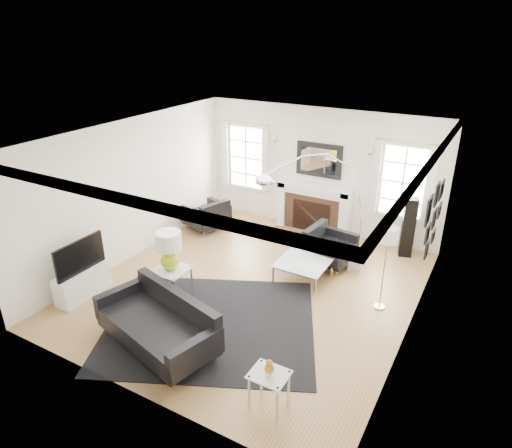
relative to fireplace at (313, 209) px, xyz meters
The scene contains 25 objects.
floor 2.84m from the fireplace, 90.00° to the right, with size 6.00×6.00×0.00m, color #96673F.
back_wall 0.88m from the fireplace, 90.00° to the left, with size 5.50×0.04×2.80m, color silver.
front_wall 5.85m from the fireplace, 90.00° to the right, with size 5.50×0.04×2.80m, color silver.
left_wall 4.01m from the fireplace, 134.58° to the right, with size 0.04×6.00×2.80m, color silver.
right_wall 4.01m from the fireplace, 45.42° to the right, with size 0.04×6.00×2.80m, color silver.
ceiling 3.59m from the fireplace, 90.00° to the right, with size 5.50×6.00×0.02m, color white.
crown_molding 3.55m from the fireplace, 90.00° to the right, with size 5.50×6.00×0.12m, color white.
fireplace is the anchor object (origin of this frame).
mantel_mirror 1.12m from the fireplace, 90.00° to the left, with size 1.05×0.07×0.75m.
window_left 2.07m from the fireplace, behind, with size 1.24×0.15×1.62m.
window_right 2.07m from the fireplace, ahead, with size 1.24×0.15×1.62m.
gallery_wall 3.26m from the fireplace, 28.83° to the right, with size 0.04×1.73×1.29m.
tv_unit 5.12m from the fireplace, 118.55° to the right, with size 0.35×1.00×1.09m.
area_rug 4.12m from the fireplace, 90.44° to the right, with size 3.27×2.73×0.01m, color black.
sofa 4.86m from the fireplace, 94.55° to the right, with size 2.17×1.40×0.65m.
armchair_left 2.43m from the fireplace, 152.32° to the right, with size 1.04×1.11×0.61m.
armchair_right 1.55m from the fireplace, 56.19° to the right, with size 0.93×1.01×0.62m.
coffee_table 2.25m from the fireplace, 71.64° to the right, with size 0.90×0.90×0.40m.
side_table_left 3.95m from the fireplace, 104.55° to the right, with size 0.56×0.56×0.61m.
nesting_table 5.36m from the fireplace, 72.89° to the right, with size 0.47×0.40×0.52m.
gourd_lamp 3.98m from the fireplace, 104.55° to the right, with size 0.43×0.43×0.69m.
orange_vase 5.36m from the fireplace, 72.89° to the right, with size 0.12×0.12×0.19m.
arc_floor_lamp 2.06m from the fireplace, 67.51° to the right, with size 1.72×1.60×2.44m.
stick_floor_lamp 3.27m from the fireplace, 46.23° to the right, with size 0.30×0.30×1.49m.
speaker_tower 2.14m from the fireplace, ahead, with size 0.25×0.25×1.25m, color black.
Camera 1 is at (3.56, -6.18, 4.46)m, focal length 32.00 mm.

